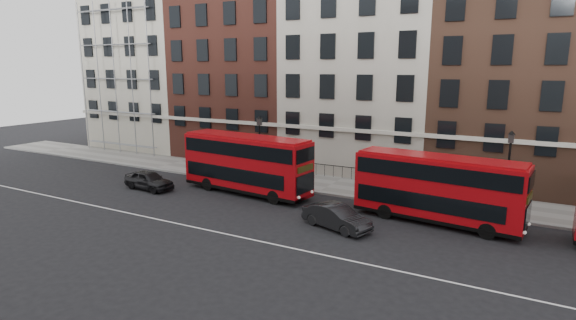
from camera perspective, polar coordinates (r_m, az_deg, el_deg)
The scene contains 12 objects.
ground at distance 26.77m, azimuth -3.39°, elevation -8.42°, with size 120.00×120.00×0.00m, color black.
pavement at distance 35.67m, azimuth 5.57°, elevation -3.17°, with size 80.00×5.00×0.15m, color gray.
kerb at distance 33.46m, azimuth 3.88°, elevation -4.14°, with size 80.00×0.30×0.16m, color gray.
road_centre_line at distance 25.21m, azimuth -5.83°, elevation -9.76°, with size 70.00×0.12×0.01m, color white.
building_terrace at distance 41.50m, azimuth 9.56°, elevation 12.98°, with size 64.00×11.95×22.00m.
bus_b at distance 33.14m, azimuth -5.37°, elevation -0.33°, with size 10.50×3.53×4.33m.
bus_c at distance 28.12m, azimuth 18.35°, elevation -3.32°, with size 9.96×3.42×4.10m.
car_rear at distance 36.02m, azimuth -17.26°, elevation -2.45°, with size 1.71×4.25×1.45m, color black.
car_front at distance 26.34m, azimuth 6.16°, elevation -7.19°, with size 1.49×4.27×1.41m, color black.
lamp_post_left at distance 35.75m, azimuth -3.62°, elevation 1.82°, with size 0.44×0.44×5.33m.
lamp_post_right at distance 30.57m, azimuth 26.16°, elevation -1.07°, with size 0.44×0.44×5.33m.
iron_railings at distance 37.51m, azimuth 6.90°, elevation -1.56°, with size 6.60×0.06×1.00m, color black, non-canonical shape.
Camera 1 is at (13.38, -21.28, 9.21)m, focal length 28.00 mm.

